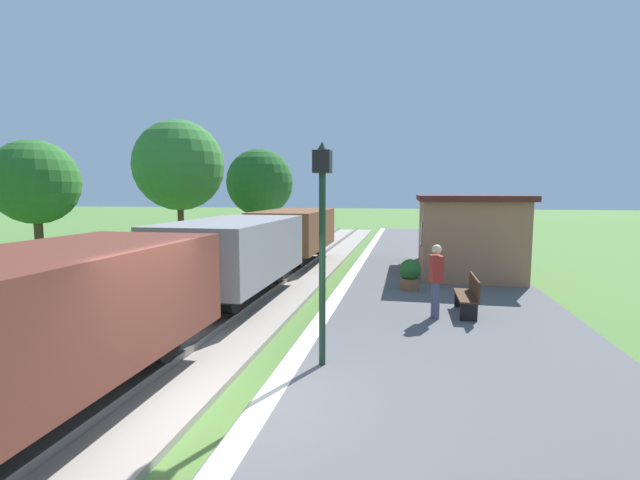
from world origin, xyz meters
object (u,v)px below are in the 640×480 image
Objects in this scene: station_hut at (465,233)px; lamp_post_near at (322,213)px; potted_planter at (410,274)px; bench_near_hut at (469,295)px; tree_trackside_far at (35,183)px; person_waiting at (436,278)px; tree_field_distant at (260,183)px; tree_field_left at (179,166)px; freight_train at (235,255)px.

station_hut is 1.57× the size of lamp_post_near.
potted_planter is at bearing 76.55° from lamp_post_near.
tree_trackside_far is at bearing 171.40° from bench_near_hut.
tree_trackside_far reaches higher than lamp_post_near.
bench_near_hut is 0.88× the size of person_waiting.
tree_field_distant reaches higher than potted_planter.
station_hut is 13.54m from tree_field_distant.
tree_field_left reaches higher than station_hut.
tree_trackside_far is (-13.06, 2.60, 2.28)m from person_waiting.
tree_field_left is (-11.66, 7.77, 3.61)m from bench_near_hut.
freight_train is at bearing 127.16° from lamp_post_near.
tree_field_left is at bearing -103.98° from tree_field_distant.
potted_planter is at bearing 1.55° from tree_trackside_far.
tree_field_distant reaches higher than freight_train.
freight_train is 8.10m from tree_trackside_far.
lamp_post_near is at bearing -109.36° from station_hut.
tree_field_left is 1.12× the size of tree_field_distant.
bench_near_hut is 2.79m from potted_planter.
lamp_post_near is (3.33, -4.39, 1.41)m from freight_train.
station_hut is at bearing 84.08° from bench_near_hut.
freight_train is at bearing -73.93° from tree_field_distant.
tree_trackside_far is at bearing 152.19° from lamp_post_near.
potted_planter is 0.16× the size of tree_field_distant.
tree_field_distant is at bearing 126.46° from potted_planter.
lamp_post_near is 19.35m from tree_field_distant.
lamp_post_near reaches higher than person_waiting.
station_hut reaches higher than potted_planter.
person_waiting is at bearing 57.75° from lamp_post_near.
person_waiting is 0.30× the size of tree_field_distant.
station_hut reaches higher than person_waiting.
tree_trackside_far is (-12.50, -0.34, 2.74)m from potted_planter.
lamp_post_near is at bearing -127.29° from bench_near_hut.
station_hut is 6.83m from person_waiting.
freight_train is 8.74m from station_hut.
lamp_post_near reaches higher than potted_planter.
lamp_post_near is at bearing -52.46° from tree_field_left.
station_hut is 3.39× the size of person_waiting.
lamp_post_near is at bearing -103.45° from potted_planter.
person_waiting is at bearing -11.26° from tree_trackside_far.
tree_field_distant reaches higher than station_hut.
potted_planter is at bearing -27.37° from tree_field_left.
freight_train is 3.34× the size of station_hut.
tree_field_left is at bearing 68.81° from tree_trackside_far.
person_waiting is at bearing -102.20° from station_hut.
tree_field_distant reaches higher than tree_trackside_far.
tree_field_left reaches higher than tree_trackside_far.
tree_field_distant is at bearing 72.57° from tree_trackside_far.
tree_field_distant is (1.60, 6.44, -0.63)m from tree_field_left.
bench_near_hut is at bearing -33.66° from tree_field_left.
station_hut is at bearing 61.77° from potted_planter.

